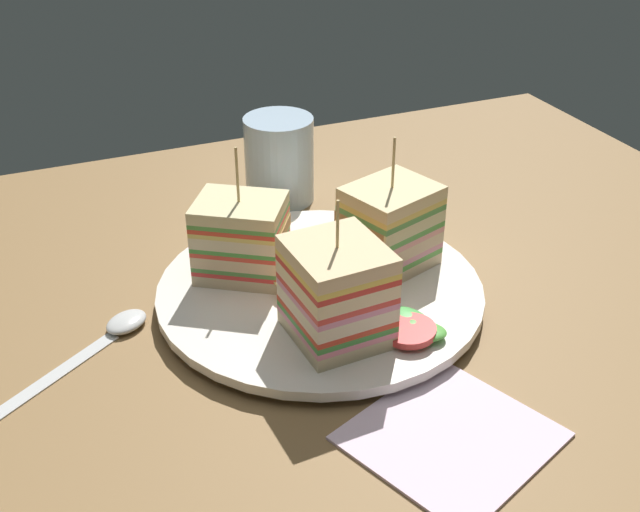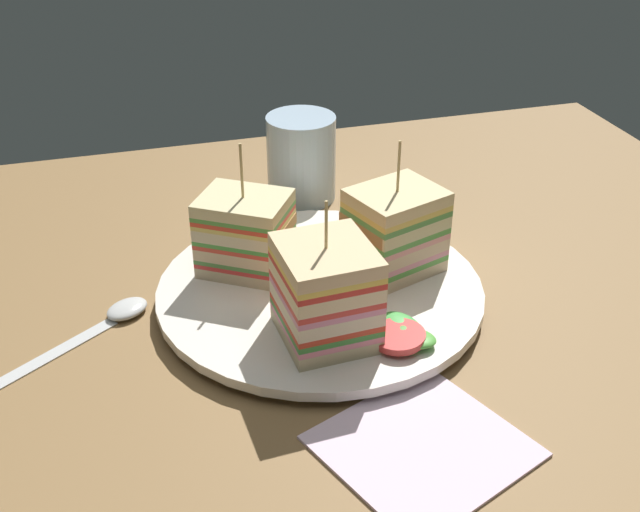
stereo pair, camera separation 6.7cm
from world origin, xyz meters
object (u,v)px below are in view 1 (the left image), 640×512
Objects in this scene: sandwich_wedge_1 at (390,227)px; spoon at (108,335)px; chip_pile at (313,281)px; drinking_glass at (279,165)px; sandwich_wedge_0 at (336,292)px; napkin at (451,435)px; sandwich_wedge_2 at (242,238)px; plate at (320,291)px.

spoon is (25.22, -0.56, -5.01)cm from sandwich_wedge_1.
drinking_glass reaches higher than chip_pile.
sandwich_wedge_0 is 19.32cm from spoon.
drinking_glass is (3.37, -19.16, -1.44)cm from sandwich_wedge_1.
spoon is 1.52× the size of drinking_glass.
drinking_glass is at bearing -92.76° from napkin.
sandwich_wedge_0 is 1.28× the size of drinking_glass.
sandwich_wedge_1 is at bearing -35.51° from spoon.
chip_pile is at bearing 77.43° from drinking_glass.
drinking_glass is at bearing -14.31° from sandwich_wedge_0.
spoon is at bearing -19.93° from sandwich_wedge_1.
spoon is (12.65, 3.07, -4.73)cm from sandwich_wedge_2.
drinking_glass is (-3.71, -20.10, 3.02)cm from plate.
sandwich_wedge_0 is at bearing 23.80° from sandwich_wedge_1.
sandwich_wedge_0 reaches higher than plate.
spoon is (16.57, -8.47, -5.16)cm from sandwich_wedge_0.
plate is 2.35× the size of sandwich_wedge_2.
chip_pile is at bearing 27.90° from plate.
sandwich_wedge_2 is at bearing 59.36° from drinking_glass.
spoon reaches higher than napkin.
chip_pile is (0.87, 0.46, 1.58)cm from plate.
sandwich_wedge_1 is 13.09cm from sandwich_wedge_2.
drinking_glass is (-5.27, -27.07, -1.59)cm from sandwich_wedge_0.
sandwich_wedge_0 is 0.84× the size of spoon.
sandwich_wedge_1 reaches higher than plate.
plate is 3.76× the size of chip_pile.
sandwich_wedge_2 is (12.57, -3.64, -0.29)cm from sandwich_wedge_1.
sandwich_wedge_1 reaches higher than drinking_glass.
napkin is (-2.69, 18.75, -2.28)cm from chip_pile.
sandwich_wedge_0 is 0.97× the size of sandwich_wedge_1.
chip_pile reaches higher than napkin.
spoon is at bearing -133.37° from sandwich_wedge_2.
sandwich_wedge_0 is 0.94× the size of napkin.
chip_pile is 0.81× the size of drinking_glass.
plate is at bearing -6.85° from sandwich_wedge_2.
chip_pile is (7.96, 1.40, -2.88)cm from sandwich_wedge_1.
sandwich_wedge_1 is 8.58cm from chip_pile.
sandwich_wedge_2 is 0.85× the size of spoon.
plate is 20.66cm from drinking_glass.
plate is 18.21cm from spoon.
sandwich_wedge_2 is 7.30cm from chip_pile.
sandwich_wedge_1 is at bearing 99.98° from drinking_glass.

